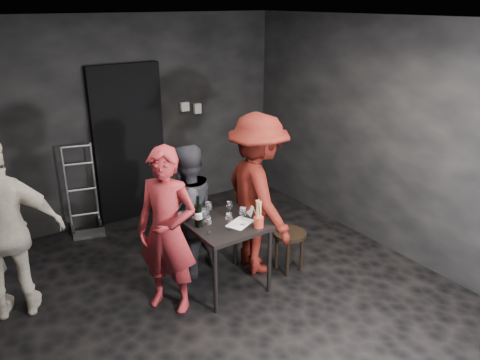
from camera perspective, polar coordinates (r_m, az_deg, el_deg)
floor at (r=4.87m, az=-1.67°, el=-14.69°), size 4.50×5.00×0.02m
ceiling at (r=3.95m, az=-2.10°, el=18.97°), size 4.50×5.00×0.02m
wall_back at (r=6.40m, az=-13.78°, el=6.99°), size 4.50×0.04×2.70m
wall_right at (r=5.67m, az=17.97°, el=4.77°), size 0.04×5.00×2.70m
doorway at (r=6.42m, az=-13.36°, el=4.29°), size 0.95×0.10×2.10m
wallbox_upper at (r=6.65m, az=-6.77°, el=8.87°), size 0.12×0.06×0.12m
wallbox_lower at (r=6.75m, az=-5.22°, el=8.67°), size 0.10×0.06×0.14m
hand_truck at (r=6.38m, az=-18.30°, el=-4.34°), size 0.40×0.34×1.18m
tasting_table at (r=4.77m, az=-1.73°, el=-6.27°), size 0.72×0.72×0.75m
stool at (r=5.22m, az=6.06°, el=-7.24°), size 0.36×0.36×0.47m
server_red at (r=4.42m, az=-8.93°, el=-5.31°), size 0.75×0.78×1.80m
woman_black at (r=5.01m, az=-6.49°, el=-4.05°), size 0.78×0.56×1.46m
man_maroon at (r=4.96m, az=2.21°, el=-0.06°), size 0.82×1.44×2.11m
bystander_cream at (r=4.73m, az=-26.99°, el=-4.02°), size 1.32×0.92×2.05m
tasting_mat at (r=4.71m, az=0.02°, el=-5.29°), size 0.32×0.28×0.00m
wine_glass_a at (r=4.49m, az=-3.91°, el=-5.39°), size 0.08×0.08×0.19m
wine_glass_b at (r=4.64m, az=-4.45°, el=-4.44°), size 0.08×0.08×0.20m
wine_glass_c at (r=4.77m, az=-3.85°, el=-3.64°), size 0.09×0.09×0.21m
wine_glass_d at (r=4.54m, az=-1.36°, el=-4.99°), size 0.09×0.09×0.19m
wine_glass_e at (r=4.64m, az=0.35°, el=-4.33°), size 0.10×0.10×0.21m
wine_glass_f at (r=4.82m, az=-1.31°, el=-3.48°), size 0.08×0.08×0.18m
wine_bottle at (r=4.61m, az=-5.10°, el=-4.29°), size 0.08×0.08×0.32m
breadstick_cup at (r=4.58m, az=2.29°, el=-4.20°), size 0.10×0.10×0.31m
reserved_card at (r=4.88m, az=1.14°, el=-3.61°), size 0.10×0.15×0.11m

